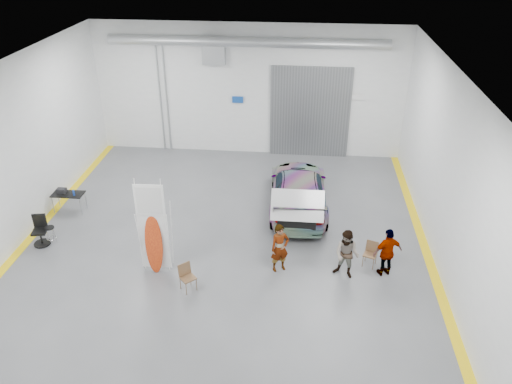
# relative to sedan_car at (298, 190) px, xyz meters

# --- Properties ---
(ground) EXTENTS (16.00, 16.00, 0.00)m
(ground) POSITION_rel_sedan_car_xyz_m (-2.45, -3.02, -0.76)
(ground) COLOR #55575C
(ground) RESTS_ON ground
(room_shell) EXTENTS (14.02, 16.18, 6.01)m
(room_shell) POSITION_rel_sedan_car_xyz_m (-2.22, -0.80, 3.31)
(room_shell) COLOR silver
(room_shell) RESTS_ON ground
(sedan_car) EXTENTS (2.35, 5.34, 1.53)m
(sedan_car) POSITION_rel_sedan_car_xyz_m (0.00, 0.00, 0.00)
(sedan_car) COLOR white
(sedan_car) RESTS_ON ground
(person_a) EXTENTS (0.72, 0.63, 1.66)m
(person_a) POSITION_rel_sedan_car_xyz_m (-0.49, -3.97, 0.07)
(person_a) COLOR #8B694C
(person_a) RESTS_ON ground
(person_b) EXTENTS (0.98, 0.89, 1.65)m
(person_b) POSITION_rel_sedan_car_xyz_m (1.58, -4.10, 0.06)
(person_b) COLOR #466181
(person_b) RESTS_ON ground
(person_c) EXTENTS (1.04, 0.73, 1.67)m
(person_c) POSITION_rel_sedan_car_xyz_m (2.83, -3.88, 0.07)
(person_c) COLOR #AB5B39
(person_c) RESTS_ON ground
(surfboard_display) EXTENTS (0.93, 0.28, 3.29)m
(surfboard_display) POSITION_rel_sedan_car_xyz_m (-4.38, -4.41, 0.57)
(surfboard_display) COLOR white
(surfboard_display) RESTS_ON ground
(folding_chair_near) EXTENTS (0.57, 0.64, 0.87)m
(folding_chair_near) POSITION_rel_sedan_car_xyz_m (-3.16, -5.23, -0.49)
(folding_chair_near) COLOR brown
(folding_chair_near) RESTS_ON ground
(folding_chair_far) EXTENTS (0.50, 0.53, 0.83)m
(folding_chair_far) POSITION_rel_sedan_car_xyz_m (2.39, -3.47, -0.50)
(folding_chair_far) COLOR brown
(folding_chair_far) RESTS_ON ground
(shop_stool) EXTENTS (0.33, 0.33, 0.65)m
(shop_stool) POSITION_rel_sedan_car_xyz_m (-8.38, -3.28, -0.44)
(shop_stool) COLOR black
(shop_stool) RESTS_ON ground
(work_table) EXTENTS (1.19, 0.61, 0.96)m
(work_table) POSITION_rel_sedan_car_xyz_m (-8.73, -1.12, -0.02)
(work_table) COLOR #969A9E
(work_table) RESTS_ON ground
(office_chair) EXTENTS (0.57, 0.58, 1.07)m
(office_chair) POSITION_rel_sedan_car_xyz_m (-8.70, -3.32, -0.29)
(office_chair) COLOR black
(office_chair) RESTS_ON ground
(trunk_lid) EXTENTS (1.78, 1.08, 0.04)m
(trunk_lid) POSITION_rel_sedan_car_xyz_m (0.00, -2.38, 0.78)
(trunk_lid) COLOR silver
(trunk_lid) RESTS_ON sedan_car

